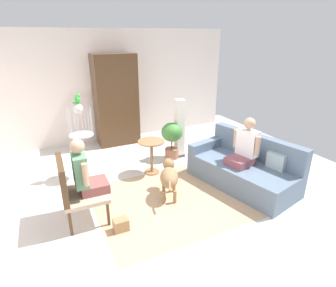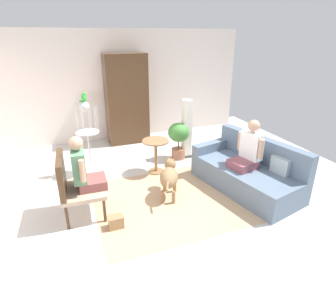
# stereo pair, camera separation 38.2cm
# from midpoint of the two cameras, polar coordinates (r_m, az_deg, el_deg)

# --- Properties ---
(ground_plane) EXTENTS (7.82, 7.82, 0.00)m
(ground_plane) POSITION_cam_midpoint_polar(r_m,az_deg,el_deg) (4.75, -2.82, -11.35)
(ground_plane) COLOR beige
(back_wall) EXTENTS (6.57, 0.12, 2.73)m
(back_wall) POSITION_cam_midpoint_polar(r_m,az_deg,el_deg) (7.27, -13.69, 11.32)
(back_wall) COLOR silver
(back_wall) RESTS_ON ground
(area_rug) EXTENTS (2.69, 2.09, 0.01)m
(area_rug) POSITION_cam_midpoint_polar(r_m,az_deg,el_deg) (4.75, -0.30, -11.30)
(area_rug) COLOR tan
(area_rug) RESTS_ON ground
(couch) EXTENTS (1.33, 2.07, 0.89)m
(couch) POSITION_cam_midpoint_polar(r_m,az_deg,el_deg) (5.20, 13.26, -5.06)
(couch) COLOR slate
(couch) RESTS_ON ground
(armchair) EXTENTS (0.64, 0.72, 1.00)m
(armchair) POSITION_cam_midpoint_polar(r_m,az_deg,el_deg) (4.24, -21.41, -8.47)
(armchair) COLOR #4C331E
(armchair) RESTS_ON ground
(person_on_couch) EXTENTS (0.55, 0.53, 0.83)m
(person_on_couch) POSITION_cam_midpoint_polar(r_m,az_deg,el_deg) (4.96, 13.50, -0.66)
(person_on_couch) COLOR brown
(person_on_armchair) EXTENTS (0.47, 0.54, 0.82)m
(person_on_armchair) POSITION_cam_midpoint_polar(r_m,az_deg,el_deg) (4.16, -19.38, -5.67)
(person_on_armchair) COLOR brown
(round_end_table) EXTENTS (0.52, 0.52, 0.68)m
(round_end_table) POSITION_cam_midpoint_polar(r_m,az_deg,el_deg) (5.40, -5.45, -1.74)
(round_end_table) COLOR olive
(round_end_table) RESTS_ON ground
(dog) EXTENTS (0.49, 0.79, 0.60)m
(dog) POSITION_cam_midpoint_polar(r_m,az_deg,el_deg) (4.65, -2.15, -6.76)
(dog) COLOR olive
(dog) RESTS_ON ground
(bird_cage_stand) EXTENTS (0.44, 0.44, 1.44)m
(bird_cage_stand) POSITION_cam_midpoint_polar(r_m,az_deg,el_deg) (5.40, -19.31, 1.04)
(bird_cage_stand) COLOR silver
(bird_cage_stand) RESTS_ON ground
(parrot) EXTENTS (0.17, 0.10, 0.18)m
(parrot) POSITION_cam_midpoint_polar(r_m,az_deg,el_deg) (5.21, -20.21, 8.57)
(parrot) COLOR green
(parrot) RESTS_ON bird_cage_stand
(potted_plant) EXTENTS (0.46, 0.46, 0.81)m
(potted_plant) POSITION_cam_midpoint_polar(r_m,az_deg,el_deg) (6.02, -1.02, 1.50)
(potted_plant) COLOR #996047
(potted_plant) RESTS_ON ground
(column_lamp) EXTENTS (0.20, 0.20, 1.31)m
(column_lamp) POSITION_cam_midpoint_polar(r_m,az_deg,el_deg) (6.06, 0.57, 2.97)
(column_lamp) COLOR #4C4742
(column_lamp) RESTS_ON ground
(armoire_cabinet) EXTENTS (1.00, 0.56, 2.18)m
(armoire_cabinet) POSITION_cam_midpoint_polar(r_m,az_deg,el_deg) (6.94, -12.28, 8.68)
(armoire_cabinet) COLOR #4C331E
(armoire_cabinet) RESTS_ON ground
(handbag) EXTENTS (0.21, 0.15, 0.18)m
(handbag) POSITION_cam_midpoint_polar(r_m,az_deg,el_deg) (4.13, -12.42, -16.12)
(handbag) COLOR #99724C
(handbag) RESTS_ON ground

